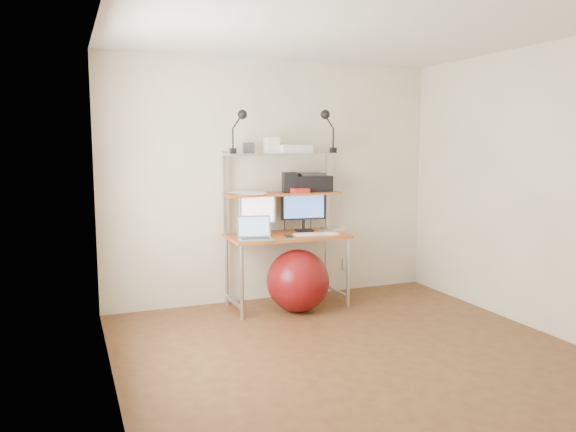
% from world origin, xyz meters
% --- Properties ---
extents(room, '(3.60, 3.60, 3.60)m').
position_xyz_m(room, '(0.00, 0.00, 1.25)').
color(room, brown).
rests_on(room, ground).
extents(computer_desk, '(1.20, 0.60, 1.57)m').
position_xyz_m(computer_desk, '(0.00, 1.50, 0.96)').
color(computer_desk, '#AB4821').
rests_on(computer_desk, ground).
extents(desktop, '(1.20, 0.60, 0.00)m').
position_xyz_m(desktop, '(0.00, 1.44, 0.74)').
color(desktop, '#AB4821').
rests_on(desktop, computer_desk).
extents(mid_shelf, '(1.18, 0.34, 0.00)m').
position_xyz_m(mid_shelf, '(0.00, 1.57, 1.15)').
color(mid_shelf, '#AB4821').
rests_on(mid_shelf, computer_desk).
extents(top_shelf, '(1.18, 0.34, 0.00)m').
position_xyz_m(top_shelf, '(0.00, 1.57, 1.55)').
color(top_shelf, '#B7B7BC').
rests_on(top_shelf, computer_desk).
extents(floor, '(3.60, 3.60, 0.00)m').
position_xyz_m(floor, '(0.00, 0.00, 0.00)').
color(floor, brown).
rests_on(floor, ground).
extents(wall_outlet, '(0.08, 0.01, 0.12)m').
position_xyz_m(wall_outlet, '(0.85, 1.79, 0.30)').
color(wall_outlet, silver).
rests_on(wall_outlet, room).
extents(monitor_silver, '(0.38, 0.14, 0.42)m').
position_xyz_m(monitor_silver, '(-0.28, 1.52, 0.97)').
color(monitor_silver, '#AAABAF').
rests_on(monitor_silver, desktop).
extents(monitor_black, '(0.48, 0.15, 0.48)m').
position_xyz_m(monitor_black, '(0.24, 1.59, 0.98)').
color(monitor_black, black).
rests_on(monitor_black, desktop).
extents(laptop, '(0.36, 0.31, 0.28)m').
position_xyz_m(laptop, '(-0.39, 1.29, 0.79)').
color(laptop, silver).
rests_on(laptop, desktop).
extents(keyboard, '(0.46, 0.19, 0.01)m').
position_xyz_m(keyboard, '(0.27, 1.33, 0.75)').
color(keyboard, silver).
rests_on(keyboard, desktop).
extents(mouse, '(0.09, 0.07, 0.02)m').
position_xyz_m(mouse, '(0.40, 1.26, 0.75)').
color(mouse, silver).
rests_on(mouse, desktop).
extents(mac_mini, '(0.24, 0.24, 0.04)m').
position_xyz_m(mac_mini, '(0.54, 1.51, 0.76)').
color(mac_mini, silver).
rests_on(mac_mini, desktop).
extents(phone, '(0.08, 0.13, 0.01)m').
position_xyz_m(phone, '(-0.04, 1.31, 0.74)').
color(phone, black).
rests_on(phone, desktop).
extents(printer, '(0.41, 0.28, 0.19)m').
position_xyz_m(printer, '(0.33, 1.60, 1.24)').
color(printer, black).
rests_on(printer, mid_shelf).
extents(nas_cube, '(0.16, 0.16, 0.21)m').
position_xyz_m(nas_cube, '(0.08, 1.57, 1.25)').
color(nas_cube, black).
rests_on(nas_cube, mid_shelf).
extents(red_box, '(0.18, 0.13, 0.05)m').
position_xyz_m(red_box, '(0.15, 1.46, 1.17)').
color(red_box, red).
rests_on(red_box, mid_shelf).
extents(scanner, '(0.39, 0.29, 0.09)m').
position_xyz_m(scanner, '(0.11, 1.57, 1.60)').
color(scanner, silver).
rests_on(scanner, top_shelf).
extents(box_white, '(0.14, 0.12, 0.15)m').
position_xyz_m(box_white, '(-0.13, 1.53, 1.63)').
color(box_white, silver).
rests_on(box_white, top_shelf).
extents(box_grey, '(0.13, 0.13, 0.11)m').
position_xyz_m(box_grey, '(-0.35, 1.58, 1.60)').
color(box_grey, '#323235').
rests_on(box_grey, top_shelf).
extents(clip_lamp_left, '(0.17, 0.09, 0.42)m').
position_xyz_m(clip_lamp_left, '(-0.47, 1.48, 1.85)').
color(clip_lamp_left, black).
rests_on(clip_lamp_left, top_shelf).
extents(clip_lamp_right, '(0.17, 0.10, 0.44)m').
position_xyz_m(clip_lamp_right, '(0.46, 1.50, 1.87)').
color(clip_lamp_right, black).
rests_on(clip_lamp_right, top_shelf).
extents(exercise_ball, '(0.62, 0.62, 0.62)m').
position_xyz_m(exercise_ball, '(0.03, 1.23, 0.31)').
color(exercise_ball, maroon).
rests_on(exercise_ball, floor).
extents(paper_stack, '(0.40, 0.39, 0.02)m').
position_xyz_m(paper_stack, '(-0.36, 1.56, 1.16)').
color(paper_stack, white).
rests_on(paper_stack, mid_shelf).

